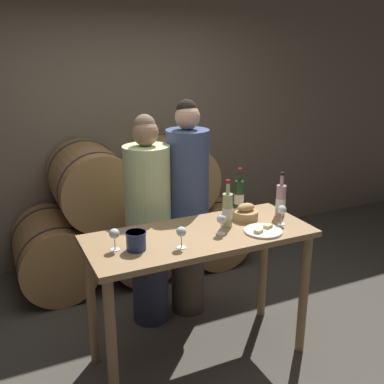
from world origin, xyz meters
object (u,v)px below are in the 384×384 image
at_px(tasting_table, 200,255).
at_px(person_left, 148,222).
at_px(wine_glass_far_left, 114,235).
at_px(wine_glass_center, 221,220).
at_px(wine_bottle_white, 227,210).
at_px(blue_crock, 136,240).
at_px(bread_basket, 246,213).
at_px(wine_bottle_red, 239,196).
at_px(wine_bottle_rose, 281,200).
at_px(wine_glass_left, 181,233).
at_px(cheese_plate, 263,231).
at_px(person_right, 188,209).
at_px(wine_glass_right, 282,211).

relative_size(tasting_table, person_left, 0.90).
xyz_separation_m(wine_glass_far_left, wine_glass_center, (0.70, -0.06, 0.00)).
height_order(wine_bottle_white, wine_glass_far_left, wine_bottle_white).
relative_size(blue_crock, bread_basket, 0.72).
bearing_deg(person_left, wine_glass_center, -67.64).
bearing_deg(bread_basket, person_left, 138.07).
bearing_deg(wine_bottle_white, tasting_table, -171.77).
xyz_separation_m(wine_bottle_red, wine_bottle_rose, (0.23, -0.21, -0.00)).
height_order(bread_basket, wine_glass_center, wine_glass_center).
height_order(blue_crock, wine_glass_left, wine_glass_left).
relative_size(tasting_table, blue_crock, 11.78).
height_order(cheese_plate, wine_glass_left, wine_glass_left).
bearing_deg(wine_glass_far_left, wine_glass_center, -4.86).
bearing_deg(wine_glass_left, blue_crock, 160.41).
relative_size(person_right, bread_basket, 9.96).
bearing_deg(wine_bottle_rose, cheese_plate, -143.69).
relative_size(wine_bottle_white, wine_glass_left, 2.40).
bearing_deg(wine_bottle_white, cheese_plate, -48.39).
height_order(cheese_plate, wine_glass_right, wine_glass_right).
xyz_separation_m(person_left, wine_glass_center, (0.27, -0.66, 0.21)).
xyz_separation_m(blue_crock, wine_glass_left, (0.26, -0.09, 0.04)).
bearing_deg(wine_bottle_red, wine_glass_far_left, -165.43).
bearing_deg(person_right, wine_glass_right, -59.88).
relative_size(tasting_table, wine_glass_left, 10.95).
bearing_deg(wine_glass_right, wine_bottle_rose, 57.27).
relative_size(person_left, wine_glass_right, 12.13).
bearing_deg(wine_glass_right, person_left, 136.81).
distance_m(wine_bottle_red, wine_glass_far_left, 1.06).
bearing_deg(tasting_table, cheese_plate, -21.99).
distance_m(wine_bottle_rose, wine_glass_left, 0.90).
relative_size(wine_bottle_rose, wine_glass_center, 2.37).
xyz_separation_m(wine_bottle_rose, cheese_plate, (-0.28, -0.21, -0.11)).
bearing_deg(person_left, bread_basket, -41.93).
xyz_separation_m(blue_crock, wine_glass_far_left, (-0.12, 0.05, 0.04)).
relative_size(tasting_table, wine_glass_center, 10.95).
xyz_separation_m(person_left, wine_bottle_white, (0.37, -0.56, 0.23)).
xyz_separation_m(person_left, wine_glass_right, (0.73, -0.69, 0.21)).
height_order(wine_bottle_red, cheese_plate, wine_bottle_red).
relative_size(cheese_plate, wine_glass_center, 1.84).
bearing_deg(tasting_table, wine_glass_center, -30.01).
xyz_separation_m(wine_bottle_white, wine_glass_center, (-0.10, -0.10, -0.02)).
relative_size(wine_glass_far_left, wine_glass_center, 1.00).
relative_size(wine_bottle_red, wine_glass_center, 2.42).
relative_size(wine_bottle_rose, wine_glass_right, 2.37).
xyz_separation_m(person_right, wine_bottle_white, (0.04, -0.56, 0.17)).
relative_size(cheese_plate, wine_glass_far_left, 1.84).
xyz_separation_m(wine_bottle_red, wine_glass_left, (-0.65, -0.41, -0.02)).
bearing_deg(wine_bottle_white, wine_glass_far_left, -177.02).
xyz_separation_m(tasting_table, wine_bottle_white, (0.22, 0.03, 0.28)).
bearing_deg(wine_glass_far_left, wine_bottle_rose, 2.72).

